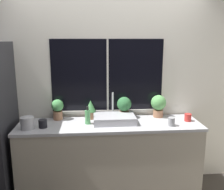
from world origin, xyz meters
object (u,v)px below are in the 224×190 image
Objects in this scene: potted_plant_center_left at (91,109)px; mug_red at (188,117)px; sink at (114,119)px; mug_black at (43,124)px; soap_bottle at (88,117)px; kettle at (27,123)px; potted_plant_center_right at (124,106)px; potted_plant_far_right at (158,104)px; mug_grey at (171,122)px; potted_plant_far_left at (58,108)px.

mug_red is (1.20, -0.20, -0.08)m from potted_plant_center_left.
sink is 0.84m from mug_black.
potted_plant_center_left is 1.22m from mug_red.
sink is at bearing 8.15° from mug_black.
soap_bottle is 0.69m from kettle.
potted_plant_center_left is 0.63m from mug_black.
potted_plant_center_right is 0.45m from potted_plant_far_right.
soap_bottle is 2.32× the size of mug_red.
mug_black is (-0.51, -0.09, -0.04)m from soap_bottle.
potted_plant_center_right is 1.79× the size of kettle.
kettle is (-1.65, 0.04, 0.02)m from mug_grey.
potted_plant_center_left is 0.78m from kettle.
sink reaches higher than potted_plant_center_left.
kettle reaches higher than mug_black.
potted_plant_center_right is 2.87× the size of mug_black.
potted_plant_center_left is (0.41, -0.00, -0.02)m from potted_plant_far_left.
potted_plant_far_right reaches higher than mug_red.
potted_plant_center_left is at bearing 24.00° from kettle.
sink is 4.93× the size of mug_grey.
potted_plant_center_right is at bearing -0.00° from potted_plant_far_left.
potted_plant_center_right reaches higher than mug_red.
soap_bottle is at bearing -156.41° from potted_plant_center_right.
sink is 5.40× the size of mug_red.
mug_grey is (0.94, -0.36, -0.08)m from potted_plant_center_left.
potted_plant_far_right is 1.62m from kettle.
kettle is (-1.14, -0.32, -0.08)m from potted_plant_center_right.
mug_red is at bearing 31.11° from mug_grey.
sink reaches higher than mug_grey.
mug_grey is (0.97, -0.16, -0.04)m from soap_bottle.
potted_plant_far_left is at bearing 172.83° from mug_red.
mug_grey is at bearing -14.89° from potted_plant_far_left.
sink is 0.33m from soap_bottle.
mug_grey is at bearing -35.18° from potted_plant_center_right.
potted_plant_far_right reaches higher than mug_black.
potted_plant_far_right reaches higher than potted_plant_far_left.
soap_bottle is at bearing 170.90° from mug_grey.
potted_plant_far_left reaches higher than kettle.
potted_plant_center_right is (0.14, 0.17, 0.11)m from sink.
mug_black is at bearing -170.15° from soap_bottle.
potted_plant_far_right is at bearing 0.00° from potted_plant_center_right.
mug_red is (0.32, -0.20, -0.12)m from potted_plant_far_right.
potted_plant_center_left is 0.21m from soap_bottle.
potted_plant_center_right is 0.80m from mug_red.
potted_plant_far_left is 0.94× the size of potted_plant_center_right.
mug_grey is (0.65, -0.19, 0.00)m from sink.
mug_black is 0.17m from kettle.
potted_plant_far_right is 2.85× the size of mug_grey.
potted_plant_far_right is 0.38m from mug_grey.
potted_plant_center_right reaches higher than potted_plant_center_left.
sink is at bearing -31.30° from potted_plant_center_left.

